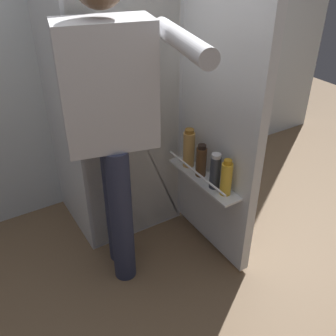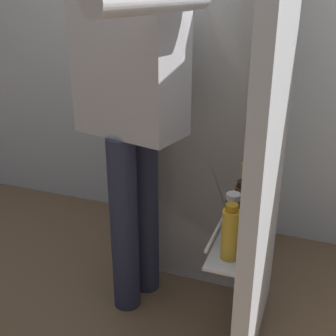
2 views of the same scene
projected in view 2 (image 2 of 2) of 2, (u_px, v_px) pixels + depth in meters
ground_plane at (176, 311)px, 1.98m from camera, size 6.87×6.87×0.00m
refrigerator at (217, 112)px, 2.08m from camera, size 0.69×1.21×1.61m
person at (133, 93)px, 1.71m from camera, size 0.54×0.78×1.62m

